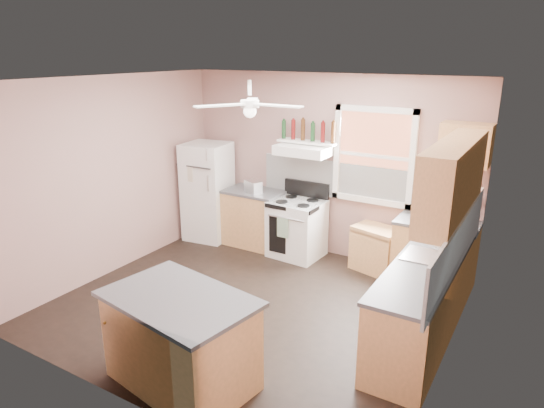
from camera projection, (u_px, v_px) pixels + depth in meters
The scene contains 32 objects.
floor at pixel (253, 306), 5.96m from camera, with size 4.50×4.50×0.00m, color black.
ceiling at pixel (249, 80), 5.14m from camera, with size 4.50×4.50×0.00m, color white.
wall_back at pixel (326, 166), 7.20m from camera, with size 4.50×0.05×2.70m, color #916B64.
wall_right at pixel (459, 239), 4.44m from camera, with size 0.05×4.00×2.70m, color #916B64.
wall_left at pixel (113, 176), 6.66m from camera, with size 0.05×4.00×2.70m, color #916B64.
backsplash_back at pixel (352, 182), 7.01m from camera, with size 2.90×0.03×0.55m, color white.
backsplash_right at pixel (458, 245), 4.76m from camera, with size 0.03×2.60×0.55m, color white.
window_view at pixel (374, 156), 6.73m from camera, with size 1.00×0.02×1.20m, color brown.
window_frame at pixel (373, 156), 6.71m from camera, with size 1.16×0.07×1.36m, color white.
refrigerator at pixel (208, 192), 7.91m from camera, with size 0.67×0.65×1.59m, color white.
base_cabinet_left at pixel (255, 219), 7.74m from camera, with size 0.90×0.60×0.86m, color #A87C46.
counter_left at pixel (254, 192), 7.60m from camera, with size 0.92×0.62×0.04m, color #434345.
toaster at pixel (253, 187), 7.47m from camera, with size 0.28×0.16×0.18m, color silver.
stove at pixel (297, 229), 7.30m from camera, with size 0.74×0.64×0.86m, color white.
range_hood at pixel (304, 150), 7.01m from camera, with size 0.78×0.50×0.14m, color white.
bottle_shelf at pixel (308, 142), 7.08m from camera, with size 0.90×0.26×0.03m, color white.
cart at pixel (376, 249), 6.83m from camera, with size 0.64×0.43×0.64m, color #A87C46.
base_cabinet_corner at pixel (434, 255), 6.36m from camera, with size 1.00×0.60×0.86m, color #A87C46.
base_cabinet_right at pixel (422, 305), 5.12m from camera, with size 0.60×2.20×0.86m, color #A87C46.
counter_corner at pixel (438, 223), 6.23m from camera, with size 1.02×0.62×0.04m, color #434345.
counter_right at pixel (425, 266), 4.99m from camera, with size 0.62×2.22×0.04m, color #434345.
sink at pixel (430, 258), 5.15m from camera, with size 0.55×0.45×0.03m, color silver.
faucet at pixel (446, 254), 5.05m from camera, with size 0.03×0.03×0.14m, color silver.
upper_cabinet_right at pixel (453, 179), 4.81m from camera, with size 0.33×1.80×0.76m, color #A87C46.
upper_cabinet_corner at pixel (466, 144), 5.93m from camera, with size 0.60×0.33×0.52m, color #A87C46.
paper_towel at pixel (470, 196), 6.09m from camera, with size 0.12×0.12×0.26m, color white.
island at pixel (181, 342), 4.47m from camera, with size 1.30×0.82×0.86m, color #A87C46.
island_top at pixel (178, 299), 4.33m from camera, with size 1.38×0.90×0.04m, color #434345.
ceiling_fan_hub at pixel (250, 104), 5.21m from camera, with size 0.20×0.20×0.08m, color white.
soap_bottle at pixel (436, 272), 4.51m from camera, with size 0.10×0.10×0.26m, color silver.
red_caddy at pixel (439, 232), 5.74m from camera, with size 0.18×0.12×0.10m, color #A60E19.
wine_bottles at pixel (308, 131), 7.03m from camera, with size 0.86×0.06×0.31m.
Camera 1 is at (2.92, -4.43, 3.01)m, focal length 32.00 mm.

